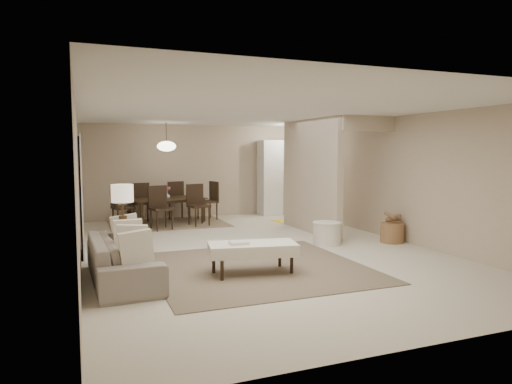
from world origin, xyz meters
name	(u,v)px	position (x,y,z in m)	size (l,w,h in m)	color
floor	(255,249)	(0.00, 0.00, 0.00)	(9.00, 9.00, 0.00)	beige
ceiling	(255,112)	(0.00, 0.00, 2.50)	(9.00, 9.00, 0.00)	white
back_wall	(196,171)	(0.00, 4.50, 1.25)	(6.00, 6.00, 0.00)	tan
left_wall	(78,186)	(-3.00, 0.00, 1.25)	(9.00, 9.00, 0.00)	tan
right_wall	(391,178)	(3.00, 0.00, 1.25)	(9.00, 9.00, 0.00)	tan
partition	(311,176)	(1.80, 1.25, 1.25)	(0.15, 2.50, 2.50)	tan
doorway	(81,197)	(-2.97, 0.60, 1.02)	(0.04, 0.90, 2.04)	black
pantry_cabinet	(280,177)	(2.35, 4.15, 1.05)	(1.20, 0.55, 2.10)	white
flush_light	(293,126)	(2.30, 3.20, 2.46)	(0.44, 0.44, 0.05)	white
living_rug	(258,267)	(-0.44, -1.28, 0.01)	(3.20, 3.20, 0.01)	brown
sofa	(123,259)	(-2.45, -1.28, 0.31)	(0.82, 2.09, 0.61)	gray
ottoman_bench	(253,249)	(-0.64, -1.58, 0.37)	(1.36, 0.81, 0.46)	#EEE4D0
side_table	(124,254)	(-2.40, -0.84, 0.28)	(0.51, 0.51, 0.56)	black
table_lamp	(122,198)	(-2.40, -0.84, 1.12)	(0.32, 0.32, 0.76)	#45301D
round_pouf	(327,233)	(1.45, -0.10, 0.22)	(0.55, 0.55, 0.43)	#EEE4D0
wicker_basket	(392,233)	(2.75, -0.40, 0.19)	(0.46, 0.46, 0.39)	brown
dining_rug	(168,223)	(-0.97, 3.56, 0.01)	(2.80, 2.10, 0.01)	#887654
dining_table	(168,211)	(-0.97, 3.56, 0.31)	(1.79, 1.00, 0.63)	black
dining_chairs	(168,204)	(-0.97, 3.56, 0.50)	(2.72, 2.22, 1.00)	black
vase	(167,196)	(-0.97, 3.56, 0.70)	(0.14, 0.14, 0.14)	silver
yellow_mat	(293,220)	(2.16, 2.86, 0.01)	(1.00, 0.61, 0.01)	yellow
pendant_light	(167,146)	(-0.97, 3.56, 1.92)	(0.46, 0.46, 0.71)	#45301D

